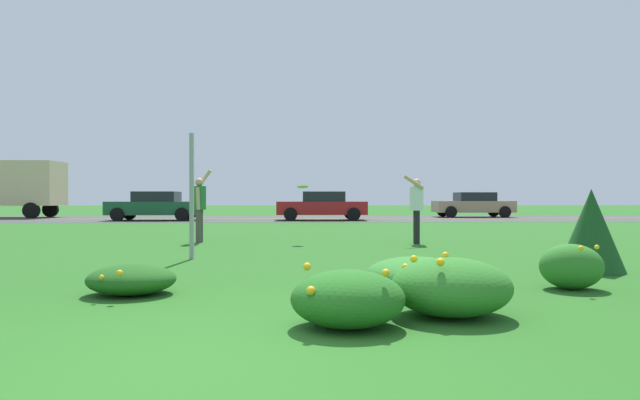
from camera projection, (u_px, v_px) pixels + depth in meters
name	position (u px, v px, depth m)	size (l,w,h in m)	color
ground_plane	(277.00, 235.00, 16.10)	(120.00, 120.00, 0.00)	#26601E
highway_strip	(288.00, 219.00, 28.58)	(120.00, 8.52, 0.01)	#424244
highway_center_stripe	(288.00, 219.00, 28.58)	(120.00, 0.16, 0.00)	yellow
daylily_clump_mid_left	(417.00, 275.00, 6.42)	(1.24, 1.36, 0.43)	#337F2D
daylily_clump_near_camera	(131.00, 280.00, 6.29)	(1.05, 0.98, 0.36)	#1E5619
daylily_clump_mid_center	(348.00, 299.00, 4.70)	(1.03, 0.90, 0.56)	#23661E
daylily_clump_front_center	(451.00, 287.00, 5.14)	(1.18, 1.05, 0.61)	#2D7526
daylily_clump_front_left	(571.00, 266.00, 6.66)	(0.78, 0.68, 0.58)	#2D7526
sign_post_near_path	(192.00, 196.00, 9.86)	(0.07, 0.10, 2.36)	#93969B
evergreen_shrub_side	(591.00, 230.00, 8.22)	(0.99, 0.99, 1.30)	#19471E
person_thrower_green_shirt	(199.00, 204.00, 13.48)	(0.46, 0.50, 1.89)	#287038
person_catcher_white_shirt	(416.00, 205.00, 13.21)	(0.54, 0.50, 1.72)	silver
frisbee_lime	(303.00, 187.00, 13.33)	(0.28, 0.28, 0.07)	#8CD133
car_tan_leftmost	(473.00, 205.00, 30.86)	(4.50, 2.00, 1.45)	#937F60
car_red_center_left	(322.00, 206.00, 26.72)	(4.50, 2.00, 1.45)	maroon
car_dark_green_center_right	(155.00, 206.00, 26.44)	(4.50, 2.00, 1.45)	#194C2D
box_truck_silver	(2.00, 186.00, 29.95)	(6.70, 2.46, 3.20)	#B7BABF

